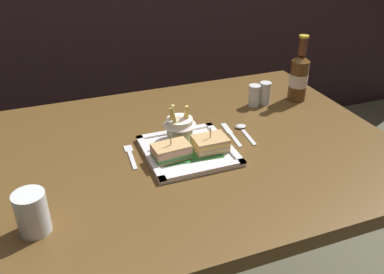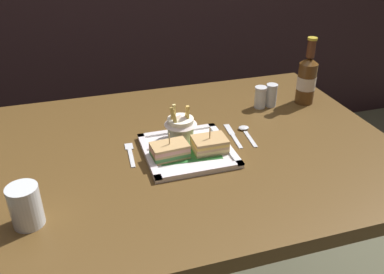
{
  "view_description": "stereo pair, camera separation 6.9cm",
  "coord_description": "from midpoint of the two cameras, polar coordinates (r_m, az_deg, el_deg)",
  "views": [
    {
      "loc": [
        -0.4,
        -1.01,
        1.36
      ],
      "look_at": [
        -0.02,
        -0.02,
        0.76
      ],
      "focal_mm": 38.62,
      "sensor_mm": 36.0,
      "label": 1
    },
    {
      "loc": [
        -0.33,
        -1.03,
        1.36
      ],
      "look_at": [
        -0.02,
        -0.02,
        0.76
      ],
      "focal_mm": 38.62,
      "sensor_mm": 36.0,
      "label": 2
    }
  ],
  "objects": [
    {
      "name": "beer_bottle",
      "position": [
        1.56,
        16.81,
        7.68
      ],
      "size": [
        0.07,
        0.07,
        0.24
      ],
      "color": "#553517",
      "rests_on": "dining_table"
    },
    {
      "name": "spoon",
      "position": [
        1.34,
        8.85,
        0.83
      ],
      "size": [
        0.04,
        0.13,
        0.01
      ],
      "color": "silver",
      "rests_on": "dining_table"
    },
    {
      "name": "water_glass",
      "position": [
        0.99,
        -20.09,
        -9.26
      ],
      "size": [
        0.07,
        0.07,
        0.1
      ],
      "color": "silver",
      "rests_on": "dining_table"
    },
    {
      "name": "knife",
      "position": [
        1.31,
        7.11,
        0.29
      ],
      "size": [
        0.03,
        0.16,
        0.0
      ],
      "color": "silver",
      "rests_on": "dining_table"
    },
    {
      "name": "dining_table",
      "position": [
        1.3,
        2.09,
        -4.68
      ],
      "size": [
        1.19,
        0.93,
        0.72
      ],
      "color": "brown",
      "rests_on": "ground_plane"
    },
    {
      "name": "fork",
      "position": [
        1.22,
        -6.91,
        -2.26
      ],
      "size": [
        0.03,
        0.13,
        0.0
      ],
      "color": "silver",
      "rests_on": "dining_table"
    },
    {
      "name": "pepper_shaker",
      "position": [
        1.52,
        12.18,
        5.47
      ],
      "size": [
        0.04,
        0.04,
        0.08
      ],
      "color": "silver",
      "rests_on": "dining_table"
    },
    {
      "name": "salt_shaker",
      "position": [
        1.5,
        10.71,
        5.24
      ],
      "size": [
        0.04,
        0.04,
        0.08
      ],
      "color": "silver",
      "rests_on": "dining_table"
    },
    {
      "name": "sandwich_half_left",
      "position": [
        1.16,
        -1.41,
        -1.91
      ],
      "size": [
        0.11,
        0.07,
        0.08
      ],
      "color": "tan",
      "rests_on": "square_plate"
    },
    {
      "name": "fries_cup",
      "position": [
        1.24,
        -0.0,
        1.67
      ],
      "size": [
        0.1,
        0.1,
        0.12
      ],
      "color": "white",
      "rests_on": "square_plate"
    },
    {
      "name": "square_plate",
      "position": [
        1.21,
        1.03,
        -1.93
      ],
      "size": [
        0.25,
        0.25,
        0.02
      ],
      "color": "white",
      "rests_on": "dining_table"
    },
    {
      "name": "sandwich_half_right",
      "position": [
        1.2,
        4.1,
        -1.05
      ],
      "size": [
        0.1,
        0.07,
        0.07
      ],
      "color": "tan",
      "rests_on": "square_plate"
    }
  ]
}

